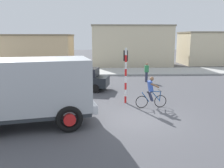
# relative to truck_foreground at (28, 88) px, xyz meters

# --- Properties ---
(ground_plane) EXTENTS (120.00, 120.00, 0.00)m
(ground_plane) POSITION_rel_truck_foreground_xyz_m (4.71, 0.60, -1.67)
(ground_plane) COLOR #4C4C51
(sidewalk_far) EXTENTS (80.00, 5.00, 0.16)m
(sidewalk_far) POSITION_rel_truck_foreground_xyz_m (4.71, 15.84, -1.59)
(sidewalk_far) COLOR #ADADA8
(sidewalk_far) RESTS_ON ground
(truck_foreground) EXTENTS (5.82, 3.68, 2.90)m
(truck_foreground) POSITION_rel_truck_foreground_xyz_m (0.00, 0.00, 0.00)
(truck_foreground) COLOR #B2B7BC
(truck_foreground) RESTS_ON ground
(cyclist) EXTENTS (1.73, 0.50, 1.72)m
(cyclist) POSITION_rel_truck_foreground_xyz_m (5.83, 2.40, -0.80)
(cyclist) COLOR black
(cyclist) RESTS_ON ground
(traffic_light_pole) EXTENTS (0.24, 0.43, 3.20)m
(traffic_light_pole) POSITION_rel_truck_foreground_xyz_m (4.55, 3.53, 0.40)
(traffic_light_pole) COLOR red
(traffic_light_pole) RESTS_ON ground
(car_red_near) EXTENTS (4.24, 2.41, 1.60)m
(car_red_near) POSITION_rel_truck_foreground_xyz_m (-1.96, 10.41, -0.85)
(car_red_near) COLOR #B7B7BC
(car_red_near) RESTS_ON ground
(car_white_mid) EXTENTS (4.26, 2.48, 1.60)m
(car_white_mid) POSITION_rel_truck_foreground_xyz_m (1.70, 7.17, -0.85)
(car_white_mid) COLOR #1E2328
(car_white_mid) RESTS_ON ground
(pedestrian_near_kerb) EXTENTS (0.34, 0.22, 1.62)m
(pedestrian_near_kerb) POSITION_rel_truck_foreground_xyz_m (7.02, 10.02, -0.82)
(pedestrian_near_kerb) COLOR #2D334C
(pedestrian_near_kerb) RESTS_ON ground
(building_corner_left) EXTENTS (9.01, 6.93, 4.08)m
(building_corner_left) POSITION_rel_truck_foreground_xyz_m (-5.08, 22.00, 0.38)
(building_corner_left) COLOR #D1B284
(building_corner_left) RESTS_ON ground
(building_mid_block) EXTENTS (10.36, 6.23, 5.24)m
(building_mid_block) POSITION_rel_truck_foreground_xyz_m (7.20, 22.60, 0.96)
(building_mid_block) COLOR beige
(building_mid_block) RESTS_ON ground
(building_corner_right) EXTENTS (8.15, 5.65, 4.45)m
(building_corner_right) POSITION_rel_truck_foreground_xyz_m (18.50, 23.10, 0.56)
(building_corner_right) COLOR beige
(building_corner_right) RESTS_ON ground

